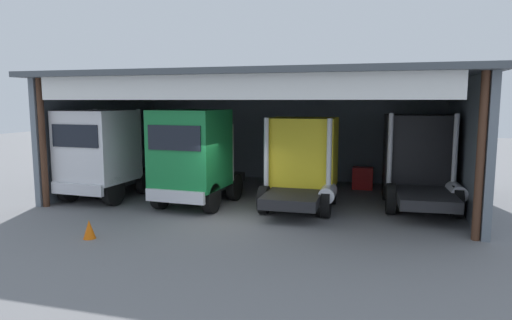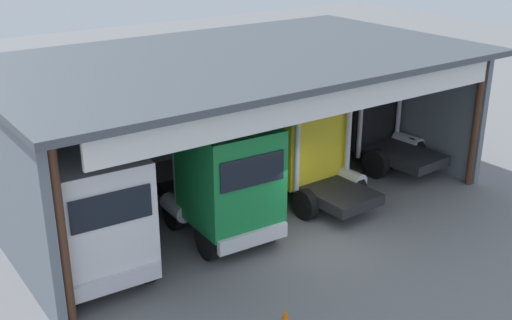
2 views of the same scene
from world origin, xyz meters
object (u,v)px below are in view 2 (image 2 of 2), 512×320
truck_white_center_left_bay (93,216)px  truck_green_center_bay (225,181)px  traffic_cone (285,319)px  truck_black_left_bay (365,117)px  tool_cart (278,139)px  oil_drum (91,176)px  truck_yellow_right_bay (304,148)px

truck_white_center_left_bay → truck_green_center_bay: bearing=-178.3°
truck_green_center_bay → traffic_cone: truck_green_center_bay is taller
truck_black_left_bay → truck_green_center_bay: bearing=-166.1°
truck_white_center_left_bay → truck_green_center_bay: size_ratio=1.00×
tool_cart → traffic_cone: bearing=-126.3°
truck_white_center_left_bay → truck_green_center_bay: truck_green_center_bay is taller
truck_green_center_bay → oil_drum: bearing=-69.8°
truck_black_left_bay → traffic_cone: bearing=-146.4°
truck_yellow_right_bay → tool_cart: truck_yellow_right_bay is taller
truck_white_center_left_bay → traffic_cone: 5.65m
truck_green_center_bay → truck_yellow_right_bay: truck_green_center_bay is taller
oil_drum → truck_white_center_left_bay: bearing=-110.2°
oil_drum → traffic_cone: bearing=-86.8°
truck_white_center_left_bay → truck_yellow_right_bay: (7.99, 1.10, -0.14)m
truck_yellow_right_bay → oil_drum: bearing=139.1°
truck_yellow_right_bay → truck_white_center_left_bay: bearing=-173.4°
truck_green_center_bay → truck_yellow_right_bay: bearing=-160.7°
truck_white_center_left_bay → tool_cart: bearing=-149.9°
tool_cart → traffic_cone: tool_cart is taller
truck_green_center_bay → oil_drum: 6.45m
truck_green_center_bay → truck_black_left_bay: bearing=-160.0°
truck_green_center_bay → tool_cart: bearing=-135.7°
truck_black_left_bay → oil_drum: truck_black_left_bay is taller
tool_cart → oil_drum: bearing=174.9°
tool_cart → traffic_cone: (-7.26, -9.87, -0.22)m
traffic_cone → truck_black_left_bay: bearing=37.0°
truck_black_left_bay → tool_cart: 3.75m
truck_black_left_bay → oil_drum: 10.72m
truck_white_center_left_bay → truck_yellow_right_bay: truck_white_center_left_bay is taller
truck_black_left_bay → tool_cart: size_ratio=5.11×
traffic_cone → truck_yellow_right_bay: bearing=47.8°
truck_yellow_right_bay → truck_black_left_bay: bearing=16.8°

